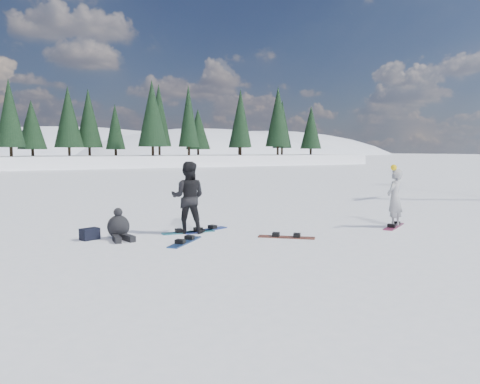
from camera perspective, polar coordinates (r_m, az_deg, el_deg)
name	(u,v)px	position (r m, az deg, el deg)	size (l,w,h in m)	color
ground	(345,233)	(13.46, 12.73, -4.93)	(420.00, 420.00, 0.00)	white
snowboarder_woman	(395,198)	(14.82, 18.34, -0.69)	(0.75, 0.62, 1.90)	#AAABB0
snowboarder_man	(188,197)	(13.17, -6.34, -0.65)	(0.98, 0.76, 2.01)	black
seated_rider	(119,227)	(12.66, -14.55, -4.16)	(0.62, 0.99, 0.82)	black
gear_bag	(90,234)	(12.80, -17.86, -4.90)	(0.45, 0.30, 0.30)	black
snowboard_woman	(394,226)	(14.93, 18.24, -4.02)	(1.50, 0.28, 0.03)	#8D1E49
snowboard_man	(188,232)	(13.30, -6.30, -4.89)	(1.50, 0.28, 0.03)	teal
snowboard_loose_b	(286,237)	(12.54, 5.67, -5.50)	(1.50, 0.28, 0.03)	brown
snowboard_loose_c	(205,230)	(13.58, -4.24, -4.66)	(1.50, 0.28, 0.03)	#1D37A0
snowboard_loose_a	(185,242)	(11.93, -6.73, -6.07)	(1.50, 0.28, 0.03)	navy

